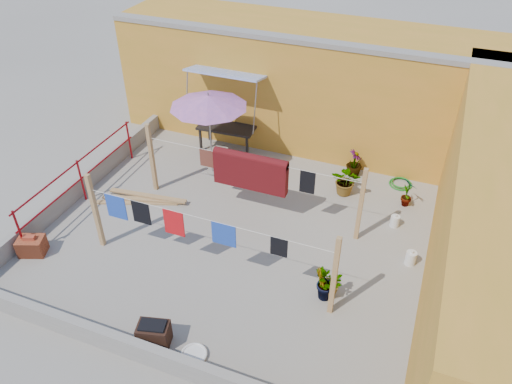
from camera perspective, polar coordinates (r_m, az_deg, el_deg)
ground at (r=11.07m, az=-2.30°, el=-4.64°), size 80.00×80.00×0.00m
wall_back at (r=13.86m, az=7.39°, el=11.94°), size 11.00×3.27×3.21m
wall_right at (r=9.63m, az=27.24°, el=-4.34°), size 2.40×9.00×3.20m
parapet_front at (r=8.80m, az=-12.10°, el=-17.71°), size 8.30×0.16×0.44m
parapet_left at (r=12.82m, az=-19.30°, el=0.74°), size 0.16×7.30×0.44m
red_railing at (r=12.30m, az=-19.47°, el=1.91°), size 0.05×4.20×1.10m
clothesline_rig at (r=10.77m, az=-1.40°, el=1.36°), size 5.09×2.35×1.80m
patio_umbrella at (r=11.99m, az=-5.46°, el=10.25°), size 2.26×2.26×2.25m
outdoor_table at (r=13.66m, az=-3.32°, el=7.30°), size 1.58×0.86×0.72m
brick_stack at (r=11.43m, az=-24.24°, el=-5.62°), size 0.63×0.55×0.46m
lumber_pile at (r=12.22m, az=-12.85°, el=-0.80°), size 2.07×0.84×0.13m
brazier at (r=9.03m, az=-11.59°, el=-15.61°), size 0.61×0.48×0.48m
white_basin at (r=8.91m, az=-7.11°, el=-17.96°), size 0.46×0.46×0.08m
water_jug_a at (r=11.57m, az=15.57°, el=-3.22°), size 0.20×0.20×0.31m
water_jug_b at (r=10.71m, az=17.26°, el=-7.22°), size 0.22×0.22×0.34m
green_hose at (r=13.00m, az=16.20°, el=0.95°), size 0.57×0.57×0.08m
plant_back_a at (r=12.17m, az=10.30°, el=1.30°), size 0.69×0.60×0.77m
plant_back_b at (r=12.92m, az=11.17°, el=3.25°), size 0.47×0.47×0.71m
plant_right_a at (r=12.11m, az=16.98°, el=-0.00°), size 0.48×0.50×0.79m
plant_right_b at (r=9.49m, az=7.78°, el=-10.44°), size 0.46×0.51×0.76m
plant_right_c at (r=9.57m, az=8.38°, el=-10.37°), size 0.71×0.75×0.67m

